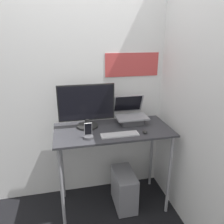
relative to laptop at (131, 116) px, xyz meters
name	(u,v)px	position (x,y,z in m)	size (l,w,h in m)	color
ground_plane	(119,223)	(-0.22, -0.40, -0.98)	(12.00, 12.00, 0.00)	black
wall_back	(106,83)	(-0.22, 0.24, 0.32)	(6.00, 0.06, 2.60)	silver
wall_side_right	(194,94)	(0.44, -0.40, 0.32)	(0.05, 6.00, 2.60)	silver
desk	(113,139)	(-0.22, -0.12, -0.18)	(1.15, 0.56, 0.91)	#333338
laptop	(131,116)	(0.00, 0.00, 0.00)	(0.32, 0.30, 0.28)	#4C4C51
monitor	(87,107)	(-0.46, -0.01, 0.13)	(0.55, 0.21, 0.44)	black
keyboard	(120,134)	(-0.19, -0.27, -0.07)	(0.35, 0.10, 0.02)	silver
mouse	(145,132)	(0.05, -0.28, -0.06)	(0.04, 0.07, 0.03)	#262626
cell_phone	(88,135)	(-0.48, -0.27, -0.04)	(0.09, 0.09, 0.15)	#4C4C51
computer_tower	(124,189)	(-0.10, -0.16, -0.78)	(0.21, 0.39, 0.41)	gray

